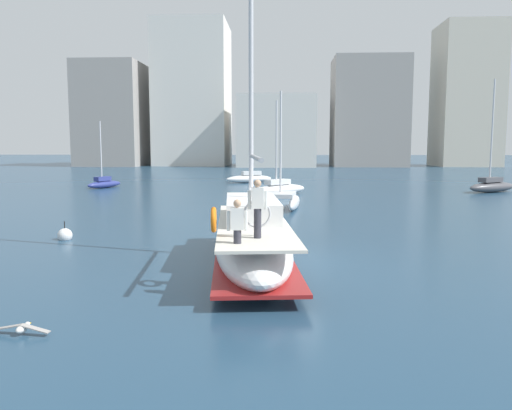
{
  "coord_description": "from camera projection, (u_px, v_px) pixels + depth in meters",
  "views": [
    {
      "loc": [
        -0.08,
        -17.08,
        3.94
      ],
      "look_at": [
        -1.05,
        1.17,
        1.8
      ],
      "focal_mm": 35.64,
      "sensor_mm": 36.0,
      "label": 1
    }
  ],
  "objects": [
    {
      "name": "ground_plane",
      "position": [
        285.0,
        261.0,
        17.39
      ],
      "size": [
        400.0,
        400.0,
        0.0
      ],
      "primitive_type": "plane",
      "color": "navy"
    },
    {
      "name": "main_sailboat",
      "position": [
        253.0,
        239.0,
        16.6
      ],
      "size": [
        3.39,
        9.8,
        12.41
      ],
      "color": "white",
      "rests_on": "ground"
    },
    {
      "name": "moored_sloop_near",
      "position": [
        280.0,
        188.0,
        40.38
      ],
      "size": [
        4.79,
        4.72,
        7.42
      ],
      "color": "white",
      "rests_on": "ground"
    },
    {
      "name": "moored_sloop_far",
      "position": [
        492.0,
        185.0,
        43.02
      ],
      "size": [
        5.3,
        3.92,
        9.41
      ],
      "color": "#4C4C51",
      "rests_on": "ground"
    },
    {
      "name": "moored_catamaran",
      "position": [
        104.0,
        183.0,
        47.47
      ],
      "size": [
        2.61,
        4.14,
        6.17
      ],
      "color": "navy",
      "rests_on": "ground"
    },
    {
      "name": "moored_cutter_left",
      "position": [
        280.0,
        199.0,
        31.83
      ],
      "size": [
        2.89,
        5.14,
        7.32
      ],
      "color": "silver",
      "rests_on": "ground"
    },
    {
      "name": "moored_cutter_right",
      "position": [
        249.0,
        178.0,
        53.95
      ],
      "size": [
        5.16,
        3.29,
        6.29
      ],
      "color": "white",
      "rests_on": "ground"
    },
    {
      "name": "seagull",
      "position": [
        23.0,
        328.0,
        10.64
      ],
      "size": [
        1.23,
        0.48,
        0.18
      ],
      "color": "silver",
      "rests_on": "ground"
    },
    {
      "name": "mooring_buoy",
      "position": [
        65.0,
        235.0,
        21.38
      ],
      "size": [
        0.61,
        0.61,
        0.9
      ],
      "color": "silver",
      "rests_on": "ground"
    },
    {
      "name": "waterfront_buildings",
      "position": [
        269.0,
        108.0,
        98.58
      ],
      "size": [
        79.53,
        19.11,
        27.76
      ],
      "color": "gray",
      "rests_on": "ground"
    }
  ]
}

